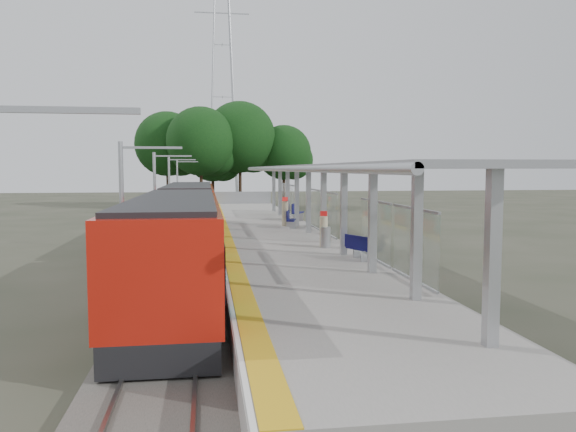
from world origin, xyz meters
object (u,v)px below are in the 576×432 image
object	(u,v)px
bench_near	(359,247)
litter_bin	(326,237)
train	(184,225)
info_pillar_far	(285,213)
info_pillar_near	(324,231)
bench_far	(297,211)
bench_mid	(290,219)

from	to	relation	value
bench_near	litter_bin	size ratio (longest dim) A/B	1.55
train	info_pillar_far	distance (m)	10.71
info_pillar_far	train	bearing A→B (deg)	-138.56
info_pillar_near	info_pillar_far	size ratio (longest dim) A/B	0.90
bench_far	info_pillar_near	world-z (taller)	info_pillar_near
train	info_pillar_near	distance (m)	6.21
bench_mid	info_pillar_near	world-z (taller)	info_pillar_near
train	info_pillar_near	bearing A→B (deg)	-2.76
bench_near	bench_mid	bearing A→B (deg)	69.77
info_pillar_far	litter_bin	world-z (taller)	info_pillar_far
info_pillar_near	info_pillar_far	distance (m)	9.34
bench_near	info_pillar_far	bearing A→B (deg)	70.10
train	bench_near	size ratio (longest dim) A/B	19.43
bench_far	bench_mid	bearing A→B (deg)	-81.77
train	bench_far	bearing A→B (deg)	61.33
litter_bin	bench_far	bearing A→B (deg)	86.30
bench_far	info_pillar_near	size ratio (longest dim) A/B	1.09
info_pillar_near	bench_mid	bearing A→B (deg)	114.74
info_pillar_far	bench_mid	bearing A→B (deg)	-97.46
train	info_pillar_near	world-z (taller)	train
litter_bin	bench_near	bearing A→B (deg)	-80.79
info_pillar_far	litter_bin	distance (m)	9.66
bench_mid	litter_bin	world-z (taller)	bench_mid
bench_mid	info_pillar_far	bearing A→B (deg)	112.09
litter_bin	info_pillar_near	bearing A→B (deg)	94.63
bench_far	info_pillar_far	xyz separation A→B (m)	(-1.36, -3.95, 0.17)
train	litter_bin	bearing A→B (deg)	-5.59
info_pillar_far	bench_far	bearing A→B (deg)	54.84
bench_far	info_pillar_near	distance (m)	13.31
bench_near	litter_bin	xyz separation A→B (m)	(-0.56, 3.48, -0.04)
bench_far	info_pillar_far	world-z (taller)	info_pillar_far
bench_far	litter_bin	distance (m)	13.62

